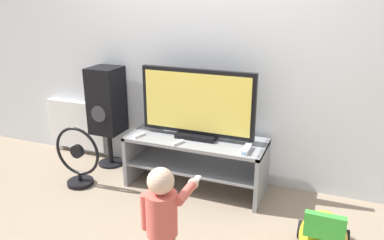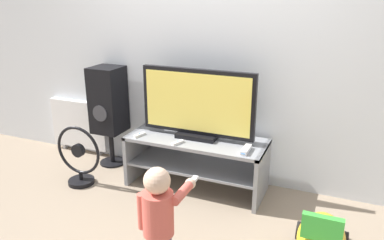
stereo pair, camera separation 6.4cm
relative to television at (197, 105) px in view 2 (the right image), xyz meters
The scene contains 12 objects.
ground_plane 0.85m from the television, 90.00° to the right, with size 16.00×16.00×0.00m, color gray.
wall_back 0.58m from the television, 90.00° to the left, with size 10.00×0.06×2.60m.
tv_stand 0.48m from the television, 90.00° to the right, with size 1.28×0.50×0.49m.
television is the anchor object (origin of this frame).
game_console 0.60m from the television, 15.99° to the right, with size 0.05×0.19×0.04m.
remote_primary 0.62m from the television, 161.14° to the right, with size 0.07×0.13×0.03m.
remote_secondary 0.38m from the television, 116.01° to the right, with size 0.08×0.13×0.03m.
child 1.27m from the television, 79.03° to the right, with size 0.29×0.45×0.77m.
speaker_tower 1.04m from the television, behind, with size 0.30×0.31×1.05m.
floor_fan 1.25m from the television, 159.24° to the right, with size 0.48×0.25×0.59m.
ride_on_toy 1.48m from the television, 28.37° to the right, with size 0.36×0.60×0.43m.
radiator 1.63m from the television, behind, with size 0.72×0.08×0.61m.
Camera 2 is at (1.20, -2.70, 1.75)m, focal length 35.00 mm.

